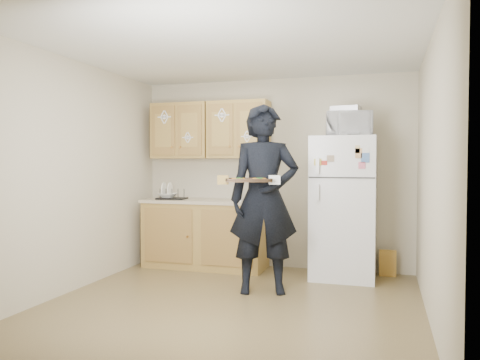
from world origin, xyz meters
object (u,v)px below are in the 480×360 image
at_px(baking_tray, 249,181).
at_px(microwave, 348,124).
at_px(refrigerator, 344,208).
at_px(dish_rack, 172,194).
at_px(person, 264,199).

xyz_separation_m(baking_tray, microwave, (0.90, 1.14, 0.64)).
height_order(refrigerator, microwave, microwave).
bearing_deg(microwave, dish_rack, 169.94).
height_order(refrigerator, dish_rack, refrigerator).
bearing_deg(refrigerator, baking_tray, -125.28).
bearing_deg(dish_rack, microwave, -1.31).
xyz_separation_m(refrigerator, microwave, (0.05, -0.05, 0.99)).
relative_size(baking_tray, dish_rack, 1.22).
relative_size(refrigerator, person, 0.85).
bearing_deg(baking_tray, dish_rack, 122.88).
distance_m(person, baking_tray, 0.36).
bearing_deg(dish_rack, person, -31.05).
height_order(microwave, dish_rack, microwave).
distance_m(person, microwave, 1.45).
relative_size(person, baking_tray, 4.38).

